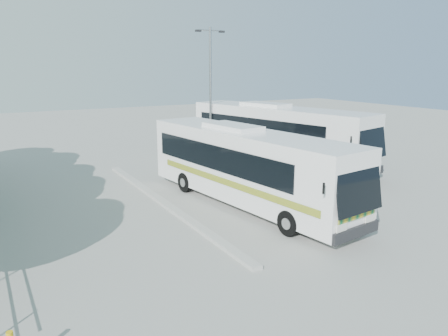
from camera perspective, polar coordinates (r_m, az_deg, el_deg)
ground at (r=20.22m, az=0.29°, el=-5.21°), size 100.00×100.00×0.00m
kerb_divider at (r=20.96m, az=-7.94°, el=-4.45°), size 0.40×16.00×0.15m
coach_main at (r=20.21m, az=2.95°, el=0.39°), size 4.09×12.78×3.49m
coach_adjacent at (r=28.81m, az=7.03°, el=4.51°), size 5.76×13.82×3.77m
lamppost at (r=30.85m, az=-1.77°, el=10.52°), size 2.18×0.24×8.92m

